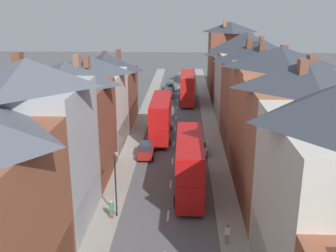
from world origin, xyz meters
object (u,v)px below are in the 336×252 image
(double_decker_bus_lead, at_px, (189,163))
(double_decker_bus_mid_street, at_px, (187,87))
(street_lamp, at_px, (116,181))
(car_parked_left_a, at_px, (170,86))
(car_near_blue, at_px, (199,146))
(car_mid_black, at_px, (146,150))
(double_decker_bus_far_approaching, at_px, (161,117))
(pedestrian_near_right, at_px, (227,233))
(car_parked_right_a, at_px, (168,93))
(car_near_silver, at_px, (165,111))
(pedestrian_mid_left, at_px, (111,209))

(double_decker_bus_lead, distance_m, double_decker_bus_mid_street, 35.38)
(street_lamp, bearing_deg, car_parked_left_a, 87.24)
(double_decker_bus_lead, xyz_separation_m, car_near_blue, (1.31, 10.16, -1.97))
(car_mid_black, relative_size, street_lamp, 0.81)
(double_decker_bus_mid_street, relative_size, car_near_blue, 2.58)
(double_decker_bus_far_approaching, distance_m, pedestrian_near_right, 25.47)
(double_decker_bus_lead, height_order, pedestrian_near_right, double_decker_bus_lead)
(car_parked_right_a, xyz_separation_m, car_mid_black, (-1.30, -30.79, -0.02))
(car_near_blue, distance_m, car_parked_left_a, 36.08)
(double_decker_bus_far_approaching, xyz_separation_m, car_near_silver, (0.01, 10.74, -2.02))
(double_decker_bus_mid_street, bearing_deg, pedestrian_mid_left, -98.89)
(double_decker_bus_lead, relative_size, double_decker_bus_mid_street, 1.00)
(car_parked_right_a, distance_m, car_mid_black, 30.82)
(car_near_blue, bearing_deg, car_mid_black, -166.62)
(double_decker_bus_mid_street, bearing_deg, car_parked_right_a, 131.22)
(car_near_silver, relative_size, car_parked_left_a, 1.00)
(car_near_blue, relative_size, pedestrian_near_right, 2.60)
(double_decker_bus_mid_street, bearing_deg, pedestrian_near_right, -86.50)
(double_decker_bus_lead, bearing_deg, pedestrian_near_right, -73.00)
(double_decker_bus_far_approaching, xyz_separation_m, car_mid_black, (-1.29, -7.08, -1.98))
(double_decker_bus_mid_street, distance_m, car_near_silver, 9.78)
(car_mid_black, bearing_deg, street_lamp, -94.80)
(double_decker_bus_lead, relative_size, pedestrian_near_right, 6.71)
(car_parked_left_a, xyz_separation_m, pedestrian_near_right, (6.30, -54.75, 0.22))
(pedestrian_near_right, height_order, pedestrian_mid_left, same)
(car_near_blue, bearing_deg, street_lamp, -115.85)
(car_mid_black, relative_size, pedestrian_near_right, 2.78)
(double_decker_bus_far_approaching, bearing_deg, pedestrian_mid_left, -97.49)
(double_decker_bus_lead, height_order, double_decker_bus_mid_street, same)
(double_decker_bus_mid_street, height_order, car_parked_right_a, double_decker_bus_mid_street)
(double_decker_bus_mid_street, height_order, pedestrian_mid_left, double_decker_bus_mid_street)
(double_decker_bus_mid_street, distance_m, street_lamp, 40.83)
(car_near_blue, relative_size, street_lamp, 0.76)
(double_decker_bus_far_approaching, xyz_separation_m, pedestrian_near_right, (6.31, -24.62, -1.78))
(double_decker_bus_lead, bearing_deg, car_parked_left_a, 94.47)
(car_near_blue, distance_m, pedestrian_near_right, 19.06)
(car_parked_left_a, height_order, pedestrian_near_right, pedestrian_near_right)
(pedestrian_near_right, bearing_deg, car_parked_right_a, 97.42)
(car_mid_black, bearing_deg, car_near_silver, 85.83)
(car_near_blue, bearing_deg, pedestrian_near_right, -85.80)
(double_decker_bus_far_approaching, height_order, pedestrian_mid_left, double_decker_bus_far_approaching)
(car_near_blue, distance_m, car_near_silver, 17.06)
(car_parked_left_a, bearing_deg, pedestrian_mid_left, -93.13)
(car_near_silver, bearing_deg, pedestrian_near_right, -79.90)
(car_parked_right_a, bearing_deg, pedestrian_near_right, -82.58)
(double_decker_bus_far_approaching, height_order, car_parked_left_a, double_decker_bus_far_approaching)
(car_parked_right_a, bearing_deg, car_near_silver, -90.00)
(double_decker_bus_far_approaching, relative_size, car_mid_black, 2.41)
(double_decker_bus_far_approaching, distance_m, car_parked_left_a, 30.20)
(car_parked_left_a, bearing_deg, double_decker_bus_lead, -85.53)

